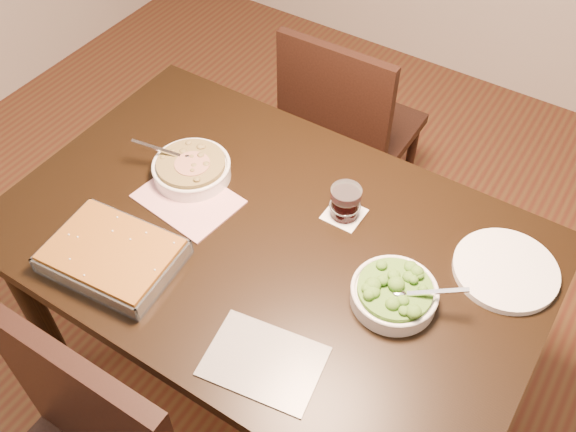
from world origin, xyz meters
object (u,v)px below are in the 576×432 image
object	(u,v)px
table	(270,259)
wine_tumbler	(345,202)
broccoli_bowl	(394,293)
baking_dish	(113,256)
dinner_plate	(506,270)
chair_far	(345,127)
stew_bowl	(192,168)

from	to	relation	value
table	wine_tumbler	xyz separation A→B (m)	(0.13, 0.17, 0.15)
broccoli_bowl	baking_dish	distance (m)	0.69
broccoli_bowl	dinner_plate	size ratio (longest dim) A/B	0.87
table	dinner_plate	size ratio (longest dim) A/B	5.43
dinner_plate	chair_far	xyz separation A→B (m)	(-0.73, 0.53, -0.26)
dinner_plate	baking_dish	bearing A→B (deg)	-149.00
baking_dish	dinner_plate	xyz separation A→B (m)	(0.83, 0.50, -0.02)
stew_bowl	table	bearing A→B (deg)	-12.75
broccoli_bowl	dinner_plate	world-z (taller)	broccoli_bowl
table	chair_far	size ratio (longest dim) A/B	1.56
table	wine_tumbler	size ratio (longest dim) A/B	15.32
stew_bowl	dinner_plate	world-z (taller)	stew_bowl
table	dinner_plate	world-z (taller)	dinner_plate
stew_bowl	wine_tumbler	xyz separation A→B (m)	(0.43, 0.10, 0.02)
wine_tumbler	chair_far	bearing A→B (deg)	117.61
baking_dish	wine_tumbler	world-z (taller)	wine_tumbler
baking_dish	chair_far	size ratio (longest dim) A/B	0.38
broccoli_bowl	wine_tumbler	size ratio (longest dim) A/B	2.46
baking_dish	wine_tumbler	xyz separation A→B (m)	(0.40, 0.45, 0.02)
stew_bowl	wine_tumbler	world-z (taller)	wine_tumbler
table	wine_tumbler	distance (m)	0.26
broccoli_bowl	dinner_plate	distance (m)	0.30
baking_dish	chair_far	world-z (taller)	chair_far
stew_bowl	baking_dish	world-z (taller)	stew_bowl
table	wine_tumbler	world-z (taller)	wine_tumbler
dinner_plate	broccoli_bowl	bearing A→B (deg)	-130.91
stew_bowl	chair_far	world-z (taller)	chair_far
wine_tumbler	chair_far	xyz separation A→B (m)	(-0.30, 0.58, -0.30)
broccoli_bowl	chair_far	size ratio (longest dim) A/B	0.25
wine_tumbler	dinner_plate	xyz separation A→B (m)	(0.43, 0.05, -0.04)
table	wine_tumbler	bearing A→B (deg)	54.05
baking_dish	wine_tumbler	distance (m)	0.60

